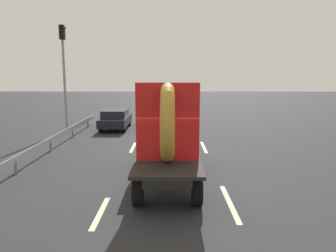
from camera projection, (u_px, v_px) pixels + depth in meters
ground_plane at (171, 185)px, 11.16m from camera, size 120.00×120.00×0.00m
flatbed_truck at (168, 133)px, 11.64m from camera, size 2.02×5.65×3.53m
distant_sedan at (116, 119)px, 22.39m from camera, size 1.78×4.15×1.35m
traffic_light at (64, 65)px, 20.84m from camera, size 0.42×0.36×6.84m
guardrail at (62, 134)px, 17.61m from camera, size 0.10×14.54×0.71m
lane_dash_left_near at (100, 213)px, 8.91m from camera, size 0.16×2.15×0.01m
lane_dash_left_far at (133, 147)px, 16.83m from camera, size 0.16×2.33×0.01m
lane_dash_right_near at (230, 203)px, 9.60m from camera, size 0.16×2.87×0.01m
lane_dash_right_far at (204, 147)px, 16.89m from camera, size 0.16×2.65×0.01m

